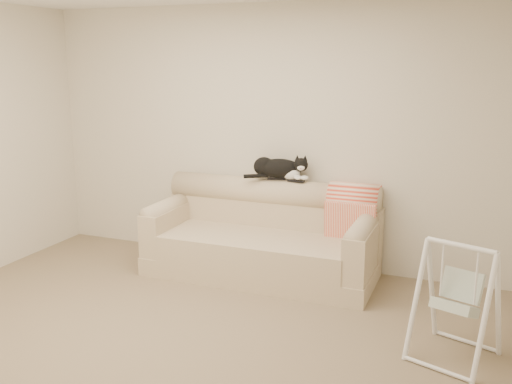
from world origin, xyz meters
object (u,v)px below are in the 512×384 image
(remote_b, at_px, (296,181))
(baby_swing, at_px, (457,301))
(tuxedo_cat, at_px, (279,168))
(sofa, at_px, (263,239))
(remote_a, at_px, (277,178))

(remote_b, height_order, baby_swing, remote_b)
(remote_b, xyz_separation_m, tuxedo_cat, (-0.18, 0.02, 0.11))
(baby_swing, bearing_deg, remote_b, 141.23)
(remote_b, bearing_deg, baby_swing, -38.77)
(remote_b, xyz_separation_m, baby_swing, (1.58, -1.27, -0.49))
(sofa, height_order, tuxedo_cat, tuxedo_cat)
(sofa, xyz_separation_m, baby_swing, (1.83, -1.05, 0.07))
(remote_a, height_order, baby_swing, remote_a)
(remote_a, distance_m, tuxedo_cat, 0.11)
(sofa, relative_size, baby_swing, 2.59)
(remote_a, xyz_separation_m, tuxedo_cat, (0.03, -0.01, 0.11))
(tuxedo_cat, xyz_separation_m, baby_swing, (1.76, -1.29, -0.59))
(remote_a, distance_m, baby_swing, 2.26)
(remote_a, height_order, tuxedo_cat, tuxedo_cat)
(remote_a, relative_size, remote_b, 1.07)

